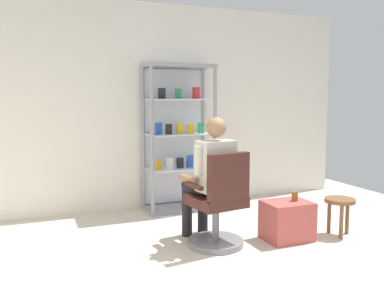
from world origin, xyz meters
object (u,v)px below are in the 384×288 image
(office_chair, at_px, (219,208))
(tea_glass, at_px, (295,196))
(display_cabinet_main, at_px, (177,137))
(seated_shopkeeper, at_px, (210,174))
(storage_crate, at_px, (287,221))
(wooden_stool, at_px, (340,206))

(office_chair, bearing_deg, tea_glass, -4.79)
(tea_glass, bearing_deg, office_chair, 175.21)
(display_cabinet_main, xyz_separation_m, office_chair, (-0.12, -1.53, -0.57))
(seated_shopkeeper, distance_m, storage_crate, 0.96)
(tea_glass, xyz_separation_m, wooden_stool, (0.52, -0.09, -0.13))
(seated_shopkeeper, xyz_separation_m, storage_crate, (0.78, -0.23, -0.51))
(display_cabinet_main, relative_size, wooden_stool, 4.72)
(display_cabinet_main, xyz_separation_m, seated_shopkeeper, (-0.15, -1.37, -0.25))
(storage_crate, bearing_deg, tea_glass, -1.31)
(display_cabinet_main, xyz_separation_m, tea_glass, (0.72, -1.60, -0.51))
(display_cabinet_main, height_order, wooden_stool, display_cabinet_main)
(seated_shopkeeper, distance_m, wooden_stool, 1.47)
(display_cabinet_main, bearing_deg, storage_crate, -68.49)
(display_cabinet_main, xyz_separation_m, storage_crate, (0.63, -1.60, -0.76))
(seated_shopkeeper, relative_size, storage_crate, 2.70)
(tea_glass, height_order, wooden_stool, tea_glass)
(seated_shopkeeper, bearing_deg, display_cabinet_main, 83.85)
(display_cabinet_main, bearing_deg, wooden_stool, -53.81)
(office_chair, height_order, seated_shopkeeper, seated_shopkeeper)
(display_cabinet_main, distance_m, office_chair, 1.64)
(office_chair, xyz_separation_m, seated_shopkeeper, (-0.03, 0.16, 0.32))
(storage_crate, bearing_deg, office_chair, 174.81)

